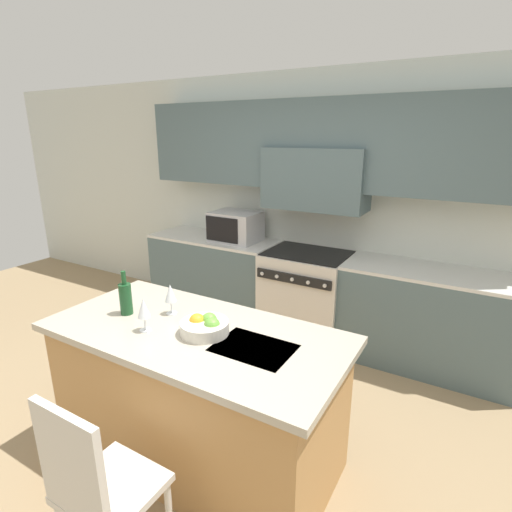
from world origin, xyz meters
The scene contains 11 objects.
ground_plane centered at (0.00, 0.00, 0.00)m, with size 10.00×10.00×0.00m, color #997F5B.
back_cabinetry centered at (0.00, 2.18, 1.61)m, with size 10.00×0.46×2.70m.
back_counter centered at (0.00, 1.94, 0.46)m, with size 3.89×0.62×0.93m.
range_stove centered at (0.00, 1.92, 0.46)m, with size 0.84×0.70×0.92m.
microwave centered at (-0.88, 1.93, 1.09)m, with size 0.53×0.41×0.33m.
kitchen_island centered at (0.07, 0.00, 0.47)m, with size 1.88×0.90×0.93m.
island_chair centered at (0.18, -0.85, 0.57)m, with size 0.42×0.40×1.03m.
wine_bottle centered at (-0.46, -0.04, 1.05)m, with size 0.08×0.08×0.30m.
wine_glass_near centered at (-0.18, -0.15, 1.08)m, with size 0.08×0.08×0.21m.
wine_glass_far centered at (-0.20, 0.11, 1.08)m, with size 0.08×0.08×0.21m.
fruit_bowl centered at (0.15, 0.01, 0.98)m, with size 0.29×0.29×0.11m.
Camera 1 is at (1.50, -1.70, 2.08)m, focal length 28.00 mm.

